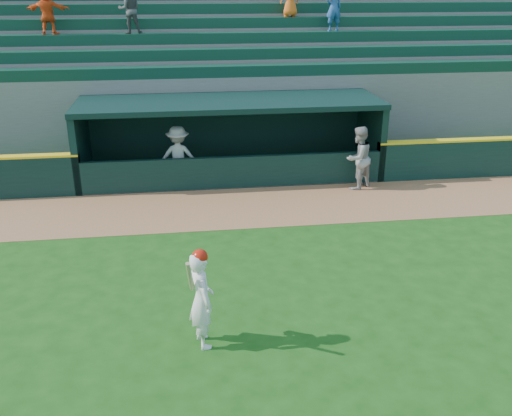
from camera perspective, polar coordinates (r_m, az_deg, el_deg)
The scene contains 7 objects.
ground at distance 11.57m, azimuth 1.08°, elevation -8.95°, with size 120.00×120.00×0.00m, color #184611.
warning_track at distance 15.94m, azimuth -1.59°, elevation 0.09°, with size 40.00×3.00×0.01m, color #99623D.
dugout_player_front at distance 17.38m, azimuth 10.19°, elevation 4.95°, with size 0.93×0.72×1.91m, color gray.
dugout_player_inside at distance 17.49m, azimuth -7.76°, elevation 5.13°, with size 1.21×0.69×1.87m, color #A6A7A1.
dugout at distance 18.46m, azimuth -2.69°, elevation 7.58°, with size 9.40×2.80×2.46m.
stands at distance 22.71m, azimuth -3.89°, elevation 12.96°, with size 34.50×6.25×7.61m.
batter_at_plate at distance 9.83m, azimuth -5.48°, elevation -8.93°, with size 0.57×0.85×1.84m.
Camera 1 is at (-1.54, -9.80, 5.95)m, focal length 40.00 mm.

